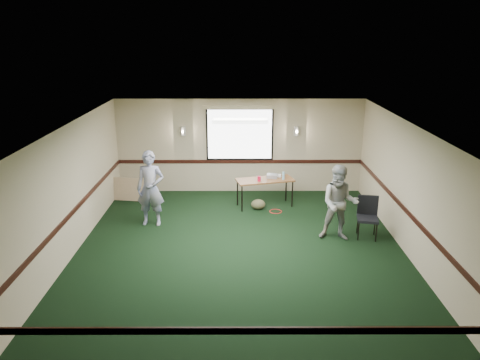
{
  "coord_description": "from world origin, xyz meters",
  "views": [
    {
      "loc": [
        -0.03,
        -9.01,
        4.5
      ],
      "look_at": [
        0.0,
        1.3,
        1.2
      ],
      "focal_mm": 35.0,
      "sensor_mm": 36.0,
      "label": 1
    }
  ],
  "objects_px": {
    "projector": "(272,176)",
    "conference_chair": "(368,213)",
    "folding_table": "(265,181)",
    "person_left": "(150,189)",
    "person_right": "(340,203)"
  },
  "relations": [
    {
      "from": "folding_table",
      "to": "person_right",
      "type": "height_order",
      "value": "person_right"
    },
    {
      "from": "folding_table",
      "to": "conference_chair",
      "type": "height_order",
      "value": "conference_chair"
    },
    {
      "from": "folding_table",
      "to": "person_left",
      "type": "height_order",
      "value": "person_left"
    },
    {
      "from": "person_left",
      "to": "person_right",
      "type": "xyz_separation_m",
      "value": [
        4.34,
        -0.86,
        -0.05
      ]
    },
    {
      "from": "folding_table",
      "to": "conference_chair",
      "type": "bearing_deg",
      "value": -55.14
    },
    {
      "from": "projector",
      "to": "person_right",
      "type": "bearing_deg",
      "value": -49.33
    },
    {
      "from": "folding_table",
      "to": "person_left",
      "type": "distance_m",
      "value": 3.06
    },
    {
      "from": "person_right",
      "to": "conference_chair",
      "type": "bearing_deg",
      "value": 23.44
    },
    {
      "from": "person_right",
      "to": "projector",
      "type": "bearing_deg",
      "value": 131.14
    },
    {
      "from": "person_right",
      "to": "person_left",
      "type": "bearing_deg",
      "value": 178.93
    },
    {
      "from": "projector",
      "to": "conference_chair",
      "type": "distance_m",
      "value": 2.91
    },
    {
      "from": "projector",
      "to": "conference_chair",
      "type": "bearing_deg",
      "value": -35.85
    },
    {
      "from": "projector",
      "to": "person_left",
      "type": "height_order",
      "value": "person_left"
    },
    {
      "from": "projector",
      "to": "person_right",
      "type": "relative_size",
      "value": 0.16
    },
    {
      "from": "conference_chair",
      "to": "person_left",
      "type": "height_order",
      "value": "person_left"
    }
  ]
}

